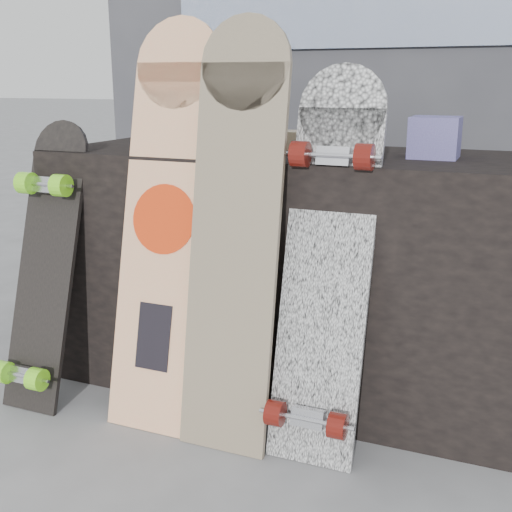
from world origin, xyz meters
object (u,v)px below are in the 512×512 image
at_px(longboard_celtic, 235,224).
at_px(longboard_cascadia, 327,259).
at_px(skateboard_dark, 44,261).
at_px(vendor_table, 294,272).
at_px(longboard_geisha, 166,213).

bearing_deg(longboard_celtic, longboard_cascadia, 9.95).
relative_size(longboard_cascadia, skateboard_dark, 1.19).
xyz_separation_m(longboard_celtic, longboard_cascadia, (0.25, 0.04, -0.08)).
distance_m(vendor_table, longboard_geisha, 0.50).
xyz_separation_m(vendor_table, longboard_geisha, (-0.29, -0.33, 0.24)).
relative_size(vendor_table, skateboard_dark, 1.77).
xyz_separation_m(longboard_geisha, longboard_cascadia, (0.50, -0.01, -0.09)).
height_order(longboard_celtic, longboard_cascadia, longboard_celtic).
relative_size(longboard_geisha, skateboard_dark, 1.34).
height_order(vendor_table, longboard_geisha, longboard_geisha).
distance_m(vendor_table, longboard_cascadia, 0.42).
xyz_separation_m(longboard_celtic, skateboard_dark, (-0.67, -0.01, -0.18)).
bearing_deg(skateboard_dark, longboard_geisha, 8.47).
xyz_separation_m(longboard_geisha, skateboard_dark, (-0.42, -0.06, -0.18)).
bearing_deg(skateboard_dark, longboard_cascadia, 3.44).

